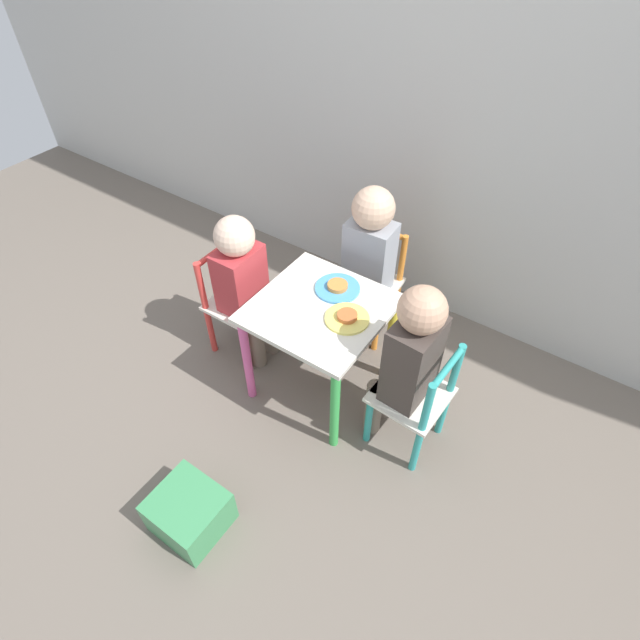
% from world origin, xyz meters
% --- Properties ---
extents(ground_plane, '(6.00, 6.00, 0.00)m').
position_xyz_m(ground_plane, '(0.00, 0.00, 0.00)').
color(ground_plane, '#6B6056').
extents(house_wall, '(6.00, 0.06, 2.60)m').
position_xyz_m(house_wall, '(0.00, 0.80, 1.30)').
color(house_wall, beige).
rests_on(house_wall, ground_plane).
extents(kids_table, '(0.49, 0.49, 0.48)m').
position_xyz_m(kids_table, '(0.00, 0.00, 0.39)').
color(kids_table, silver).
rests_on(kids_table, ground_plane).
extents(chair_teal, '(0.27, 0.27, 0.52)m').
position_xyz_m(chair_teal, '(0.45, -0.02, 0.25)').
color(chair_teal, silver).
rests_on(chair_teal, ground_plane).
extents(chair_orange, '(0.27, 0.27, 0.52)m').
position_xyz_m(chair_orange, '(-0.02, 0.45, 0.25)').
color(chair_orange, silver).
rests_on(chair_orange, ground_plane).
extents(chair_red, '(0.26, 0.26, 0.52)m').
position_xyz_m(chair_red, '(-0.45, -0.00, 0.25)').
color(chair_red, silver).
rests_on(chair_red, ground_plane).
extents(child_right, '(0.22, 0.21, 0.77)m').
position_xyz_m(child_right, '(0.39, -0.02, 0.46)').
color(child_right, '#7A6B5B').
rests_on(child_right, ground_plane).
extents(child_back, '(0.21, 0.23, 0.78)m').
position_xyz_m(child_back, '(-0.02, 0.39, 0.47)').
color(child_back, '#7A6B5B').
rests_on(child_back, ground_plane).
extents(child_left, '(0.22, 0.20, 0.72)m').
position_xyz_m(child_left, '(-0.39, -0.00, 0.43)').
color(child_left, '#7A6B5B').
rests_on(child_left, ground_plane).
extents(plate_right, '(0.17, 0.17, 0.03)m').
position_xyz_m(plate_right, '(0.12, 0.00, 0.48)').
color(plate_right, '#EADB66').
rests_on(plate_right, kids_table).
extents(plate_back, '(0.18, 0.18, 0.03)m').
position_xyz_m(plate_back, '(0.00, 0.12, 0.48)').
color(plate_back, '#4C9EE0').
rests_on(plate_back, kids_table).
extents(storage_bin, '(0.24, 0.22, 0.16)m').
position_xyz_m(storage_bin, '(-0.02, -0.77, 0.08)').
color(storage_bin, '#3D8E56').
rests_on(storage_bin, ground_plane).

